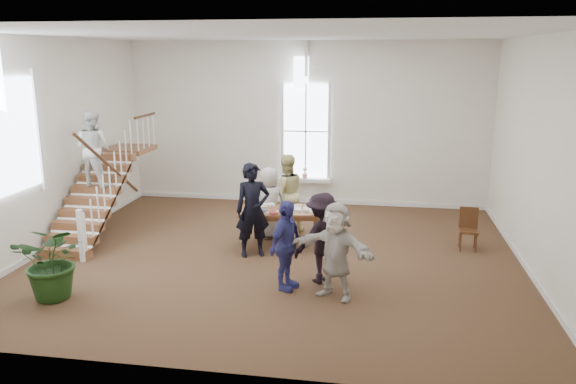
% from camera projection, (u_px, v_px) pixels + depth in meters
% --- Properties ---
extents(ground, '(10.00, 10.00, 0.00)m').
position_uv_depth(ground, '(277.00, 256.00, 11.78)').
color(ground, '#44281A').
rests_on(ground, ground).
extents(room_shell, '(10.49, 10.00, 10.00)m').
position_uv_depth(room_shell, '(305.00, 189.00, 15.90)').
color(room_shell, silver).
rests_on(room_shell, ground).
extents(staircase, '(1.10, 4.10, 2.92)m').
position_uv_depth(staircase, '(96.00, 167.00, 12.80)').
color(staircase, brown).
rests_on(staircase, ground).
extents(library_table, '(1.92, 1.19, 0.90)m').
position_uv_depth(library_table, '(280.00, 214.00, 12.21)').
color(library_table, brown).
rests_on(library_table, ground).
extents(police_officer, '(0.85, 0.73, 1.98)m').
position_uv_depth(police_officer, '(253.00, 210.00, 11.60)').
color(police_officer, black).
rests_on(police_officer, ground).
extents(elderly_woman, '(0.95, 0.83, 1.65)m').
position_uv_depth(elderly_woman, '(269.00, 203.00, 12.82)').
color(elderly_woman, '#BCB7AE').
rests_on(elderly_woman, ground).
extents(person_yellow, '(1.12, 1.02, 1.87)m').
position_uv_depth(person_yellow, '(286.00, 193.00, 13.23)').
color(person_yellow, '#D9CF88').
rests_on(person_yellow, ground).
extents(woman_cluster_a, '(0.71, 1.04, 1.64)m').
position_uv_depth(woman_cluster_a, '(286.00, 246.00, 9.94)').
color(woman_cluster_a, navy).
rests_on(woman_cluster_a, ground).
extents(woman_cluster_b, '(1.25, 1.17, 1.69)m').
position_uv_depth(woman_cluster_b, '(322.00, 238.00, 10.28)').
color(woman_cluster_b, black).
rests_on(woman_cluster_b, ground).
extents(woman_cluster_c, '(1.64, 1.13, 1.70)m').
position_uv_depth(woman_cluster_c, '(336.00, 251.00, 9.60)').
color(woman_cluster_c, beige).
rests_on(woman_cluster_c, ground).
extents(floor_plant, '(1.35, 1.21, 1.36)m').
position_uv_depth(floor_plant, '(54.00, 261.00, 9.61)').
color(floor_plant, '#173310').
rests_on(floor_plant, ground).
extents(side_chair, '(0.42, 0.42, 0.91)m').
position_uv_depth(side_chair, '(469.00, 226.00, 12.12)').
color(side_chair, '#3E1F11').
rests_on(side_chair, ground).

